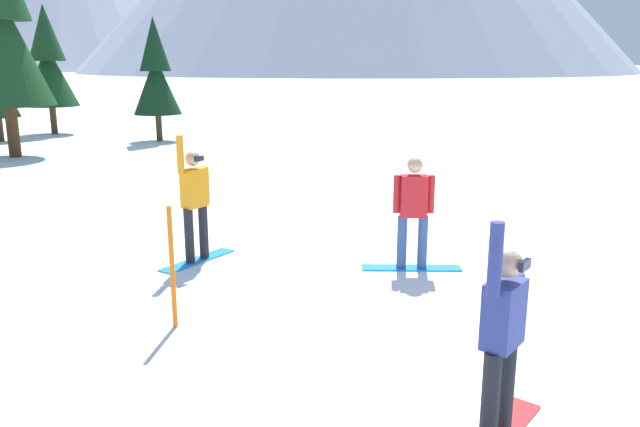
% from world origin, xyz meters
% --- Properties ---
extents(snowboarder_foreground, '(1.39, 1.05, 1.99)m').
position_xyz_m(snowboarder_foreground, '(-2.06, -0.09, 0.94)').
color(snowboarder_foreground, red).
rests_on(snowboarder_foreground, ground_plane).
extents(snowboarder_midground, '(1.55, 0.78, 1.77)m').
position_xyz_m(snowboarder_midground, '(-0.69, 4.28, 0.94)').
color(snowboarder_midground, '#1E8CD8').
rests_on(snowboarder_midground, ground_plane).
extents(snowboarder_background, '(1.33, 1.11, 2.07)m').
position_xyz_m(snowboarder_background, '(-3.82, 5.73, 0.99)').
color(snowboarder_background, '#1E8CD8').
rests_on(snowboarder_background, ground_plane).
extents(trail_marker_pole, '(0.06, 0.06, 1.52)m').
position_xyz_m(trail_marker_pole, '(-4.43, 3.19, 0.76)').
color(trail_marker_pole, orange).
rests_on(trail_marker_pole, ground_plane).
extents(pine_tree_young, '(1.90, 1.90, 4.89)m').
position_xyz_m(pine_tree_young, '(-3.15, 22.22, 2.66)').
color(pine_tree_young, '#472D19').
rests_on(pine_tree_young, ground_plane).
extents(pine_tree_slender, '(2.37, 2.37, 5.58)m').
position_xyz_m(pine_tree_slender, '(-7.41, 26.26, 3.04)').
color(pine_tree_slender, '#472D19').
rests_on(pine_tree_slender, ground_plane).
extents(pine_tree_leaning, '(2.99, 2.99, 7.83)m').
position_xyz_m(pine_tree_leaning, '(-8.16, 19.23, 4.27)').
color(pine_tree_leaning, '#472D19').
rests_on(pine_tree_leaning, ground_plane).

